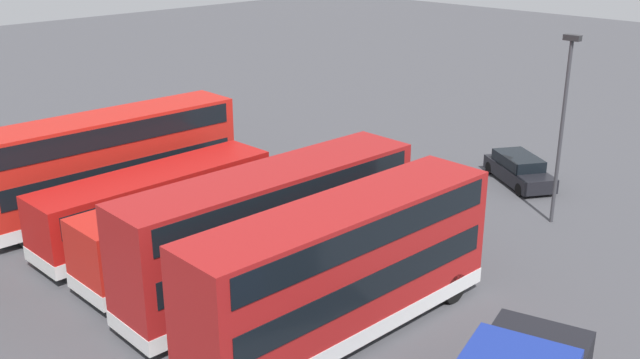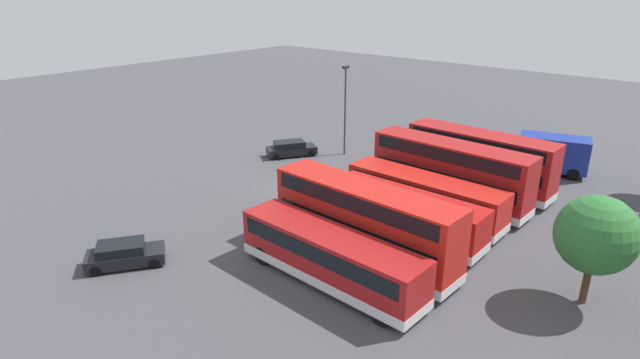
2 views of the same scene
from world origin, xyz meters
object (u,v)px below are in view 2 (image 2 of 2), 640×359
at_px(car_hatchback_silver, 124,254).
at_px(car_small_green, 291,149).
at_px(bus_double_decker_fifth, 364,221).
at_px(bus_double_decker_near_end, 479,159).
at_px(bus_single_deck_sixth, 330,256).
at_px(bus_double_decker_second, 450,171).
at_px(bus_single_deck_third, 424,196).
at_px(bus_single_deck_fourth, 405,213).
at_px(lamp_post_tall, 345,104).
at_px(box_truck_blue, 542,153).

relative_size(car_hatchback_silver, car_small_green, 0.95).
bearing_deg(car_hatchback_silver, bus_double_decker_fifth, 134.12).
distance_m(bus_double_decker_near_end, bus_single_deck_sixth, 17.94).
distance_m(bus_double_decker_second, bus_single_deck_third, 3.59).
relative_size(bus_single_deck_third, bus_double_decker_fifth, 0.94).
xyz_separation_m(bus_single_deck_fourth, car_small_green, (-7.04, -16.81, -0.92)).
bearing_deg(bus_single_deck_fourth, car_hatchback_silver, -36.89).
height_order(bus_double_decker_near_end, car_small_green, bus_double_decker_near_end).
bearing_deg(lamp_post_tall, bus_single_deck_fourth, 51.19).
distance_m(bus_double_decker_near_end, bus_single_deck_fourth, 10.72).
xyz_separation_m(bus_single_deck_third, bus_single_deck_sixth, (10.54, 0.43, 0.00)).
height_order(box_truck_blue, car_hatchback_silver, box_truck_blue).
relative_size(bus_double_decker_near_end, bus_single_deck_fourth, 1.11).
xyz_separation_m(bus_double_decker_fifth, bus_single_deck_sixth, (3.25, 0.17, -0.83)).
relative_size(box_truck_blue, lamp_post_tall, 0.96).
height_order(bus_double_decker_fifth, bus_single_deck_sixth, bus_double_decker_fifth).
relative_size(bus_double_decker_second, bus_single_deck_third, 1.06).
bearing_deg(bus_double_decker_near_end, bus_single_deck_fourth, 0.46).
bearing_deg(bus_double_decker_fifth, car_hatchback_silver, -45.88).
xyz_separation_m(bus_single_deck_fourth, box_truck_blue, (-18.00, 2.30, 0.09)).
relative_size(bus_single_deck_sixth, car_small_green, 2.35).
bearing_deg(car_small_green, bus_double_decker_second, 89.11).
xyz_separation_m(bus_double_decker_fifth, car_small_green, (-11.03, -16.50, -1.75)).
bearing_deg(car_small_green, bus_single_deck_third, 77.03).
relative_size(bus_double_decker_second, bus_single_deck_fourth, 1.15).
bearing_deg(car_hatchback_silver, bus_single_deck_third, 150.31).
height_order(bus_double_decker_near_end, lamp_post_tall, lamp_post_tall).
bearing_deg(bus_single_deck_fourth, bus_double_decker_second, -175.59).
bearing_deg(bus_double_decker_fifth, box_truck_blue, 173.24).
xyz_separation_m(box_truck_blue, lamp_post_tall, (7.23, -15.70, 3.11)).
distance_m(bus_double_decker_second, bus_single_deck_fourth, 6.86).
distance_m(bus_double_decker_second, bus_double_decker_fifth, 10.78).
bearing_deg(bus_single_deck_sixth, bus_double_decker_fifth, -176.99).
bearing_deg(bus_single_deck_sixth, car_small_green, -130.58).
xyz_separation_m(box_truck_blue, car_hatchback_silver, (31.55, -12.47, -1.01)).
bearing_deg(bus_single_deck_third, box_truck_blue, 168.98).
bearing_deg(bus_single_deck_fourth, car_small_green, -112.73).
bearing_deg(box_truck_blue, lamp_post_tall, -65.28).
xyz_separation_m(bus_single_deck_third, car_small_green, (-3.74, -16.25, -0.92)).
relative_size(bus_double_decker_near_end, bus_single_deck_sixth, 1.02).
xyz_separation_m(car_hatchback_silver, lamp_post_tall, (-24.32, -3.23, 4.11)).
bearing_deg(car_small_green, bus_single_deck_fourth, 67.27).
bearing_deg(bus_single_deck_sixth, car_hatchback_silver, -57.84).
height_order(bus_double_decker_near_end, bus_single_deck_sixth, bus_double_decker_near_end).
relative_size(bus_double_decker_near_end, lamp_post_tall, 1.40).
bearing_deg(car_hatchback_silver, bus_double_decker_second, 154.63).
height_order(bus_single_deck_sixth, lamp_post_tall, lamp_post_tall).
relative_size(bus_double_decker_near_end, box_truck_blue, 1.46).
bearing_deg(car_small_green, bus_double_decker_fifth, 56.25).
bearing_deg(box_truck_blue, bus_single_deck_third, -11.02).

